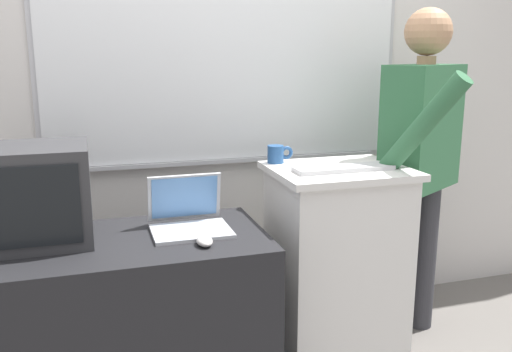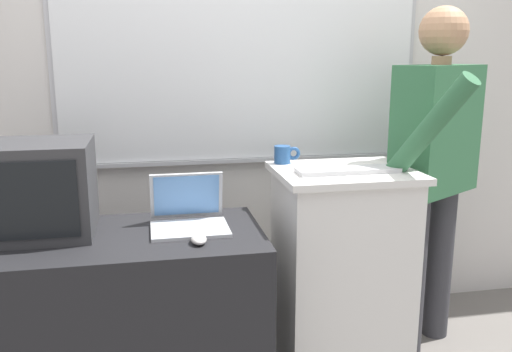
{
  "view_description": "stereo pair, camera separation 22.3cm",
  "coord_description": "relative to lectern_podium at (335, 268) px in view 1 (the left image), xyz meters",
  "views": [
    {
      "loc": [
        -0.72,
        -1.67,
        1.46
      ],
      "look_at": [
        -0.08,
        0.42,
        0.97
      ],
      "focal_mm": 38.0,
      "sensor_mm": 36.0,
      "label": 1
    },
    {
      "loc": [
        -0.51,
        -1.72,
        1.46
      ],
      "look_at": [
        -0.08,
        0.42,
        0.97
      ],
      "focal_mm": 38.0,
      "sensor_mm": 36.0,
      "label": 2
    }
  ],
  "objects": [
    {
      "name": "computer_mouse_by_laptop",
      "position": [
        -0.67,
        -0.26,
        0.29
      ],
      "size": [
        0.06,
        0.1,
        0.03
      ],
      "color": "silver",
      "rests_on": "side_desk"
    },
    {
      "name": "wireless_keyboard",
      "position": [
        -0.01,
        -0.06,
        0.49
      ],
      "size": [
        0.45,
        0.12,
        0.02
      ],
      "color": "silver",
      "rests_on": "lectern_podium"
    },
    {
      "name": "person_presenter",
      "position": [
        0.5,
        0.12,
        0.5
      ],
      "size": [
        0.63,
        0.72,
        1.68
      ],
      "rotation": [
        0.0,
        0.0,
        0.52
      ],
      "color": "#333338",
      "rests_on": "ground_plane"
    },
    {
      "name": "side_desk",
      "position": [
        -0.95,
        -0.1,
        -0.11
      ],
      "size": [
        1.1,
        0.61,
        0.76
      ],
      "color": "black",
      "rests_on": "ground_plane"
    },
    {
      "name": "crt_monitor",
      "position": [
        -1.27,
        -0.01,
        0.46
      ],
      "size": [
        0.4,
        0.39,
        0.37
      ],
      "color": "#333335",
      "rests_on": "side_desk"
    },
    {
      "name": "laptop",
      "position": [
        -0.7,
        -0.04,
        0.33
      ],
      "size": [
        0.31,
        0.29,
        0.21
      ],
      "color": "#B7BABF",
      "rests_on": "side_desk"
    },
    {
      "name": "lectern_podium",
      "position": [
        0.0,
        0.0,
        0.0
      ],
      "size": [
        0.61,
        0.51,
        0.96
      ],
      "color": "silver",
      "rests_on": "ground_plane"
    },
    {
      "name": "coffee_mug",
      "position": [
        -0.23,
        0.19,
        0.52
      ],
      "size": [
        0.12,
        0.08,
        0.08
      ],
      "color": "#234C84",
      "rests_on": "lectern_podium"
    },
    {
      "name": "back_wall",
      "position": [
        -0.34,
        0.68,
        0.99
      ],
      "size": [
        6.4,
        0.17,
        2.94
      ],
      "color": "silver",
      "rests_on": "ground_plane"
    }
  ]
}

